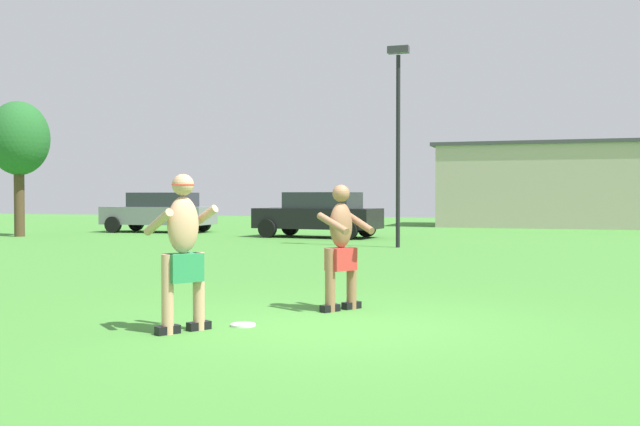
% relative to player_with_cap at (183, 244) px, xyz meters
% --- Properties ---
extents(ground_plane, '(80.00, 80.00, 0.00)m').
position_rel_player_with_cap_xyz_m(ground_plane, '(1.56, 0.85, -0.95)').
color(ground_plane, '#428433').
extents(player_with_cap, '(0.80, 0.73, 1.72)m').
position_rel_player_with_cap_xyz_m(player_with_cap, '(0.00, 0.00, 0.00)').
color(player_with_cap, black).
rests_on(player_with_cap, ground_plane).
extents(player_in_red, '(0.74, 0.78, 1.61)m').
position_rel_player_with_cap_xyz_m(player_in_red, '(1.22, 1.94, -0.10)').
color(player_in_red, black).
rests_on(player_in_red, ground_plane).
extents(frisbee, '(0.29, 0.29, 0.03)m').
position_rel_player_with_cap_xyz_m(frisbee, '(0.47, 0.52, -0.93)').
color(frisbee, white).
rests_on(frisbee, ground_plane).
extents(car_black_near_post, '(4.47, 2.40, 1.58)m').
position_rel_player_with_cap_xyz_m(car_black_near_post, '(-3.96, 17.26, -0.12)').
color(car_black_near_post, black).
rests_on(car_black_near_post, ground_plane).
extents(car_gray_mid_lot, '(4.37, 2.17, 1.58)m').
position_rel_player_with_cap_xyz_m(car_gray_mid_lot, '(-11.09, 18.75, -0.12)').
color(car_gray_mid_lot, slate).
rests_on(car_gray_mid_lot, ground_plane).
extents(lamp_post, '(0.60, 0.24, 5.67)m').
position_rel_player_with_cap_xyz_m(lamp_post, '(-0.34, 13.28, 2.53)').
color(lamp_post, black).
rests_on(lamp_post, ground_plane).
extents(outbuilding_behind_lot, '(12.98, 5.45, 3.90)m').
position_rel_player_with_cap_xyz_m(outbuilding_behind_lot, '(4.96, 29.08, 1.01)').
color(outbuilding_behind_lot, '#B2A893').
rests_on(outbuilding_behind_lot, ground_plane).
extents(tree_right_field, '(2.14, 2.14, 4.83)m').
position_rel_player_with_cap_xyz_m(tree_right_field, '(-14.33, 14.56, 2.50)').
color(tree_right_field, '#4C3823').
rests_on(tree_right_field, ground_plane).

